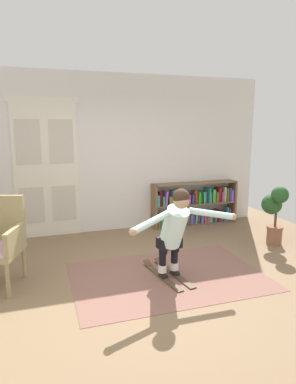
{
  "coord_description": "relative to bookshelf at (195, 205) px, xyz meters",
  "views": [
    {
      "loc": [
        -1.3,
        -3.57,
        1.93
      ],
      "look_at": [
        0.12,
        0.78,
        1.05
      ],
      "focal_mm": 31.39,
      "sensor_mm": 36.0,
      "label": 1
    }
  ],
  "objects": [
    {
      "name": "skis_pair",
      "position": [
        -1.4,
        -2.08,
        -0.37
      ],
      "size": [
        0.41,
        0.97,
        0.07
      ],
      "color": "#4A3625",
      "rests_on": "rug"
    },
    {
      "name": "potted_plant",
      "position": [
        0.73,
        -1.46,
        0.23
      ],
      "size": [
        0.35,
        0.52,
        1.01
      ],
      "color": "brown",
      "rests_on": "ground"
    },
    {
      "name": "rug",
      "position": [
        -1.4,
        -2.11,
        -0.38
      ],
      "size": [
        2.5,
        1.68,
        0.01
      ],
      "primitive_type": "cube",
      "color": "brown",
      "rests_on": "ground"
    },
    {
      "name": "double_door",
      "position": [
        -2.82,
        0.15,
        0.84
      ],
      "size": [
        1.22,
        0.05,
        2.45
      ],
      "color": "silver",
      "rests_on": "ground"
    },
    {
      "name": "bookshelf",
      "position": [
        0.0,
        0.0,
        0.0
      ],
      "size": [
        1.76,
        0.3,
        0.86
      ],
      "color": "brown",
      "rests_on": "ground"
    },
    {
      "name": "back_wall",
      "position": [
        -1.64,
        0.21,
        1.06
      ],
      "size": [
        6.0,
        0.1,
        2.9
      ],
      "primitive_type": "cube",
      "color": "silver",
      "rests_on": "ground"
    },
    {
      "name": "ground_plane",
      "position": [
        -1.64,
        -2.39,
        -0.39
      ],
      "size": [
        7.2,
        7.2,
        0.0
      ],
      "primitive_type": "plane",
      "color": "brown"
    },
    {
      "name": "person_skier",
      "position": [
        -1.38,
        -2.26,
        0.34
      ],
      "size": [
        1.47,
        0.7,
        1.15
      ],
      "color": "white",
      "rests_on": "skis_pair"
    }
  ]
}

